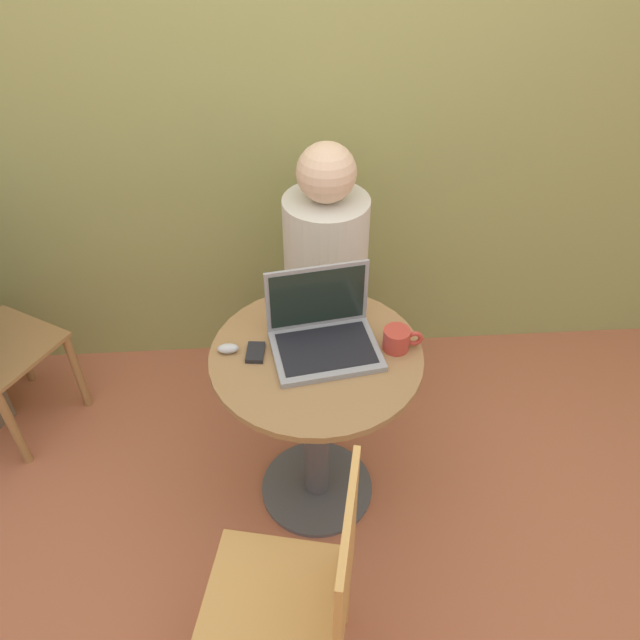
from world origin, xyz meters
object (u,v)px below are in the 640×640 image
object	(u,v)px
laptop	(323,333)
person_seated	(326,296)
chair_empty	(301,601)
cell_phone	(255,352)

from	to	relation	value
laptop	person_seated	size ratio (longest dim) A/B	0.31
laptop	chair_empty	size ratio (longest dim) A/B	0.40
laptop	cell_phone	xyz separation A→B (m)	(-0.22, -0.03, -0.05)
laptop	person_seated	distance (m)	0.63
chair_empty	person_seated	xyz separation A→B (m)	(0.16, 1.28, 0.04)
laptop	person_seated	xyz separation A→B (m)	(0.05, 0.56, -0.29)
chair_empty	person_seated	distance (m)	1.29
chair_empty	cell_phone	bearing A→B (deg)	99.34
chair_empty	laptop	bearing A→B (deg)	81.40
cell_phone	person_seated	distance (m)	0.69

